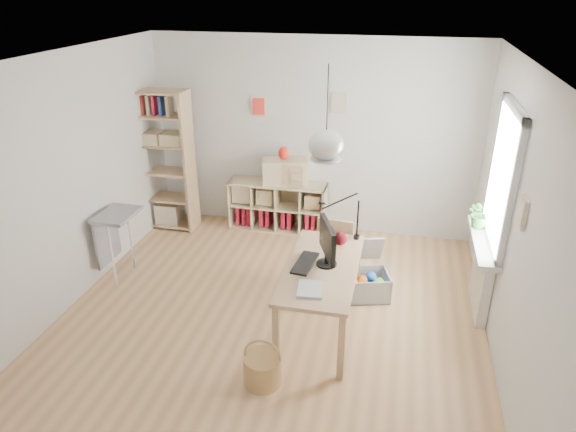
% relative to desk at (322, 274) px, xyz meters
% --- Properties ---
extents(ground, '(4.50, 4.50, 0.00)m').
position_rel_desk_xyz_m(ground, '(-0.55, 0.15, -0.66)').
color(ground, tan).
rests_on(ground, ground).
extents(room_shell, '(4.50, 4.50, 4.50)m').
position_rel_desk_xyz_m(room_shell, '(-0.00, 0.00, 1.34)').
color(room_shell, silver).
rests_on(room_shell, ground).
extents(window_unit, '(0.07, 1.16, 1.46)m').
position_rel_desk_xyz_m(window_unit, '(1.68, 0.75, 0.89)').
color(window_unit, white).
rests_on(window_unit, ground).
extents(radiator, '(0.10, 0.80, 0.80)m').
position_rel_desk_xyz_m(radiator, '(1.64, 0.75, -0.26)').
color(radiator, white).
rests_on(radiator, ground).
extents(windowsill, '(0.22, 1.20, 0.06)m').
position_rel_desk_xyz_m(windowsill, '(1.59, 0.75, 0.17)').
color(windowsill, silver).
rests_on(windowsill, radiator).
extents(desk, '(0.70, 1.50, 0.75)m').
position_rel_desk_xyz_m(desk, '(0.00, 0.00, 0.00)').
color(desk, tan).
rests_on(desk, ground).
extents(cube_shelf, '(1.40, 0.38, 0.72)m').
position_rel_desk_xyz_m(cube_shelf, '(-1.02, 2.23, -0.36)').
color(cube_shelf, beige).
rests_on(cube_shelf, ground).
extents(tall_bookshelf, '(0.80, 0.38, 2.00)m').
position_rel_desk_xyz_m(tall_bookshelf, '(-2.59, 1.95, 0.43)').
color(tall_bookshelf, tan).
rests_on(tall_bookshelf, ground).
extents(side_table, '(0.40, 0.55, 0.85)m').
position_rel_desk_xyz_m(side_table, '(-2.59, 0.50, 0.01)').
color(side_table, gray).
rests_on(side_table, ground).
extents(chair, '(0.48, 0.48, 0.87)m').
position_rel_desk_xyz_m(chair, '(-0.01, 0.72, -0.16)').
color(chair, gray).
rests_on(chair, ground).
extents(wicker_basket, '(0.35, 0.34, 0.48)m').
position_rel_desk_xyz_m(wicker_basket, '(-0.38, -0.90, -0.50)').
color(wicker_basket, '#A4824A').
rests_on(wicker_basket, ground).
extents(storage_chest, '(0.73, 0.78, 0.61)m').
position_rel_desk_xyz_m(storage_chest, '(0.37, 0.76, -0.46)').
color(storage_chest, silver).
rests_on(storage_chest, ground).
extents(monitor, '(0.23, 0.50, 0.45)m').
position_rel_desk_xyz_m(monitor, '(0.04, 0.04, 0.35)').
color(monitor, black).
rests_on(monitor, desk).
extents(keyboard, '(0.22, 0.47, 0.02)m').
position_rel_desk_xyz_m(keyboard, '(-0.17, 0.01, 0.10)').
color(keyboard, black).
rests_on(keyboard, desk).
extents(task_lamp, '(0.45, 0.17, 0.48)m').
position_rel_desk_xyz_m(task_lamp, '(0.05, 0.61, 0.42)').
color(task_lamp, black).
rests_on(task_lamp, desk).
extents(yarn_ball, '(0.14, 0.14, 0.14)m').
position_rel_desk_xyz_m(yarn_ball, '(0.11, 0.49, 0.17)').
color(yarn_ball, '#48090C').
rests_on(yarn_ball, desk).
extents(paper_tray, '(0.26, 0.31, 0.03)m').
position_rel_desk_xyz_m(paper_tray, '(-0.04, -0.46, 0.11)').
color(paper_tray, silver).
rests_on(paper_tray, desk).
extents(drawer_chest, '(0.68, 0.43, 0.36)m').
position_rel_desk_xyz_m(drawer_chest, '(-0.89, 2.19, 0.24)').
color(drawer_chest, beige).
rests_on(drawer_chest, cube_shelf).
extents(red_vase, '(0.15, 0.15, 0.18)m').
position_rel_desk_xyz_m(red_vase, '(-0.90, 2.19, 0.51)').
color(red_vase, '#A81B0E').
rests_on(red_vase, drawer_chest).
extents(potted_plant, '(0.33, 0.30, 0.32)m').
position_rel_desk_xyz_m(potted_plant, '(1.57, 1.04, 0.36)').
color(potted_plant, '#286024').
rests_on(potted_plant, windowsill).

